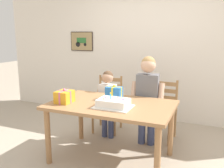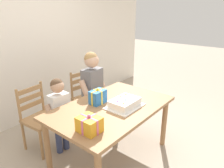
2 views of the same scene
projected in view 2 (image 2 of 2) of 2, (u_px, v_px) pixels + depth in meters
The scene contains 10 objects.
ground_plane at pixel (111, 156), 2.84m from camera, with size 20.00×20.00×0.00m, color tan.
back_wall at pixel (27, 47), 3.47m from camera, with size 6.40×0.11×2.60m.
dining_table at pixel (111, 113), 2.61m from camera, with size 1.55×0.98×0.76m.
birthday_cake at pixel (125, 103), 2.54m from camera, with size 0.44×0.34×0.19m.
gift_box_red_large at pixel (98, 97), 2.63m from camera, with size 0.21×0.14×0.21m.
gift_box_beside_cake at pixel (89, 124), 2.03m from camera, with size 0.19×0.22×0.19m.
chair_left at pixel (40, 118), 2.90m from camera, with size 0.46×0.46×0.92m.
chair_right at pixel (87, 97), 3.56m from camera, with size 0.45×0.45×0.92m.
child_older at pixel (93, 86), 3.16m from camera, with size 0.49×0.29×1.31m.
child_younger at pixel (59, 109), 2.75m from camera, with size 0.39×0.23×1.07m.
Camera 2 is at (-1.80, -1.48, 1.90)m, focal length 33.42 mm.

